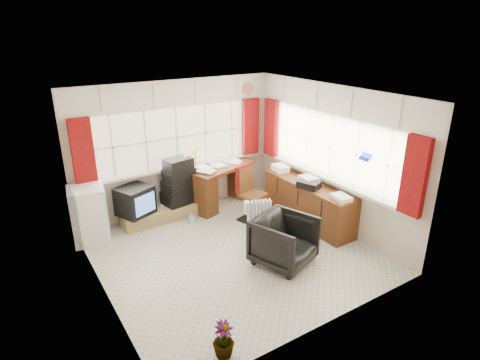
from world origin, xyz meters
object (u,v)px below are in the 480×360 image
at_px(task_chair, 248,191).
at_px(credenza, 308,202).
at_px(office_chair, 284,241).
at_px(tv_bench, 159,214).
at_px(crt_tv, 135,201).
at_px(desk_lamp, 195,155).
at_px(mini_fridge, 89,215).
at_px(radiator, 259,220).
at_px(desk, 219,182).

height_order(task_chair, credenza, task_chair).
height_order(office_chair, tv_bench, office_chair).
relative_size(office_chair, crt_tv, 1.17).
height_order(desk_lamp, mini_fridge, desk_lamp).
xyz_separation_m(office_chair, radiator, (0.22, 0.96, -0.13)).
relative_size(credenza, crt_tv, 2.81).
relative_size(desk_lamp, credenza, 0.20).
xyz_separation_m(credenza, crt_tv, (-2.72, 1.50, 0.12)).
distance_m(desk, tv_bench, 1.36).
relative_size(office_chair, credenza, 0.42).
height_order(credenza, mini_fridge, mini_fridge).
height_order(office_chair, radiator, office_chair).
bearing_deg(mini_fridge, radiator, -27.70).
height_order(desk, tv_bench, desk).
bearing_deg(office_chair, mini_fridge, 115.43).
distance_m(office_chair, mini_fridge, 3.24).
bearing_deg(credenza, crt_tv, 151.14).
distance_m(desk_lamp, crt_tv, 1.41).
xyz_separation_m(desk, mini_fridge, (-2.57, -0.14, 0.02)).
relative_size(office_chair, mini_fridge, 0.87).
xyz_separation_m(desk_lamp, credenza, (1.44, -1.61, -0.71)).
height_order(desk_lamp, radiator, desk_lamp).
distance_m(credenza, crt_tv, 3.10).
xyz_separation_m(radiator, crt_tv, (-1.70, 1.40, 0.25)).
height_order(radiator, crt_tv, crt_tv).
distance_m(desk_lamp, task_chair, 1.23).
xyz_separation_m(task_chair, crt_tv, (-1.86, 0.82, -0.05)).
height_order(desk, mini_fridge, mini_fridge).
xyz_separation_m(desk, desk_lamp, (-0.49, 0.05, 0.64)).
xyz_separation_m(task_chair, radiator, (-0.16, -0.58, -0.30)).
relative_size(task_chair, credenza, 0.52).
relative_size(radiator, tv_bench, 0.44).
height_order(desk_lamp, task_chair, desk_lamp).
height_order(radiator, mini_fridge, mini_fridge).
bearing_deg(office_chair, desk_lamp, 75.16).
bearing_deg(credenza, task_chair, 141.68).
bearing_deg(credenza, radiator, 174.37).
bearing_deg(credenza, desk, 121.52).
distance_m(radiator, crt_tv, 2.22).
bearing_deg(task_chair, tv_bench, 149.35).
relative_size(radiator, credenza, 0.31).
height_order(task_chair, office_chair, task_chair).
distance_m(desk, desk_lamp, 0.81).
distance_m(desk, crt_tv, 1.76).
bearing_deg(task_chair, mini_fridge, 164.44).
bearing_deg(task_chair, credenza, -38.32).
xyz_separation_m(desk_lamp, mini_fridge, (-2.08, -0.19, -0.62)).
bearing_deg(crt_tv, mini_fridge, -174.69).
bearing_deg(tv_bench, crt_tv, -176.92).
bearing_deg(task_chair, radiator, -105.22).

